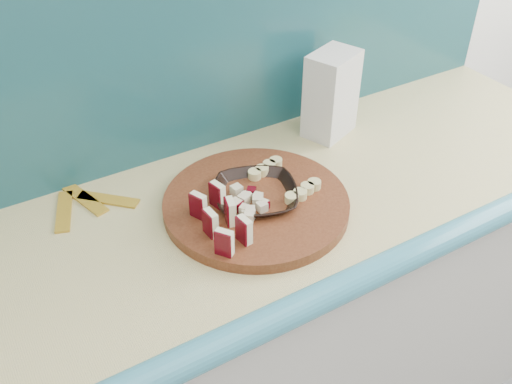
% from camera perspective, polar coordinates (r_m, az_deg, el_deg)
% --- Properties ---
extents(kitchen_counter, '(2.20, 0.63, 0.91)m').
position_cam_1_polar(kitchen_counter, '(1.56, -4.83, -16.16)').
color(kitchen_counter, beige).
rests_on(kitchen_counter, ground).
extents(backsplash, '(2.20, 0.02, 0.50)m').
position_cam_1_polar(backsplash, '(1.32, -12.22, 12.01)').
color(backsplash, teal).
rests_on(backsplash, kitchen_counter).
extents(cutting_board, '(0.49, 0.49, 0.03)m').
position_cam_1_polar(cutting_board, '(1.26, -0.00, -1.18)').
color(cutting_board, '#451E0E').
rests_on(cutting_board, kitchen_counter).
extents(apple_wedges, '(0.08, 0.18, 0.06)m').
position_cam_1_polar(apple_wedges, '(1.16, -3.58, -2.57)').
color(apple_wedges, '#EDE8BE').
rests_on(apple_wedges, cutting_board).
extents(apple_chunks, '(0.07, 0.06, 0.02)m').
position_cam_1_polar(apple_chunks, '(1.23, -0.90, -0.85)').
color(apple_chunks, beige).
rests_on(apple_chunks, cutting_board).
extents(banana_slices, '(0.13, 0.17, 0.02)m').
position_cam_1_polar(banana_slices, '(1.30, 2.85, 1.25)').
color(banana_slices, '#CAC07C').
rests_on(banana_slices, cutting_board).
extents(brown_bowl, '(0.24, 0.24, 0.05)m').
position_cam_1_polar(brown_bowl, '(1.27, -0.02, -0.48)').
color(brown_bowl, black).
rests_on(brown_bowl, kitchen_counter).
extents(flour_bag, '(0.16, 0.13, 0.22)m').
position_cam_1_polar(flour_bag, '(1.49, 7.52, 9.66)').
color(flour_bag, silver).
rests_on(flour_bag, kitchen_counter).
extents(banana_peel, '(0.20, 0.16, 0.01)m').
position_cam_1_polar(banana_peel, '(1.33, -16.63, -1.09)').
color(banana_peel, gold).
rests_on(banana_peel, kitchen_counter).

